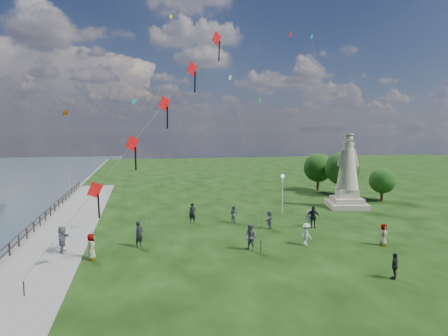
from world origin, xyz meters
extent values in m
cube|color=slate|center=(-16.50, 10.00, -0.20)|extent=(0.30, 160.00, 0.60)
cube|color=slate|center=(-14.00, 8.00, 0.05)|extent=(5.00, 60.00, 0.10)
cylinder|color=black|center=(-16.30, 6.00, 0.50)|extent=(0.11, 0.11, 1.00)
cylinder|color=black|center=(-16.30, 8.00, 0.50)|extent=(0.11, 0.11, 1.00)
cylinder|color=black|center=(-16.30, 10.00, 0.50)|extent=(0.11, 0.11, 1.00)
cylinder|color=black|center=(-16.30, 12.00, 0.50)|extent=(0.11, 0.11, 1.00)
cylinder|color=black|center=(-16.30, 14.00, 0.50)|extent=(0.11, 0.11, 1.00)
cylinder|color=black|center=(-16.30, 16.00, 0.50)|extent=(0.11, 0.11, 1.00)
cylinder|color=black|center=(-16.30, 18.00, 0.50)|extent=(0.11, 0.11, 1.00)
cylinder|color=black|center=(-16.30, 20.00, 0.50)|extent=(0.11, 0.11, 1.00)
cylinder|color=black|center=(-16.30, 22.00, 0.50)|extent=(0.11, 0.11, 1.00)
cylinder|color=black|center=(-16.30, 24.00, 0.50)|extent=(0.11, 0.11, 1.00)
cylinder|color=black|center=(-16.30, 26.00, 0.50)|extent=(0.11, 0.11, 1.00)
cylinder|color=black|center=(-16.30, 28.00, 0.50)|extent=(0.11, 0.11, 1.00)
cylinder|color=black|center=(-16.30, 30.00, 0.50)|extent=(0.11, 0.11, 1.00)
cylinder|color=black|center=(-16.30, 32.00, 0.50)|extent=(0.11, 0.11, 1.00)
cylinder|color=black|center=(-16.30, 34.00, 0.50)|extent=(0.11, 0.11, 1.00)
cylinder|color=black|center=(-16.30, 36.00, 0.50)|extent=(0.11, 0.11, 1.00)
cube|color=black|center=(-16.30, 10.00, 0.98)|extent=(0.06, 52.00, 0.06)
cube|color=black|center=(-16.30, 10.00, 0.55)|extent=(0.06, 52.00, 0.06)
cube|color=tan|center=(14.60, 15.54, 0.28)|extent=(4.84, 4.84, 0.57)
cube|color=tan|center=(14.60, 15.54, 0.85)|extent=(3.69, 3.69, 0.57)
cube|color=tan|center=(14.60, 15.54, 1.61)|extent=(2.54, 2.54, 0.95)
cylinder|color=tan|center=(14.60, 15.54, 7.03)|extent=(1.38, 1.38, 0.38)
sphere|color=tan|center=(14.60, 15.54, 7.61)|extent=(0.87, 0.87, 0.87)
cylinder|color=tan|center=(14.60, 15.54, 8.07)|extent=(1.04, 1.04, 0.09)
cylinder|color=silver|center=(6.47, 14.15, 1.88)|extent=(0.11, 0.11, 3.77)
sphere|color=white|center=(6.47, 14.15, 3.88)|extent=(0.38, 0.38, 0.38)
cylinder|color=#382314|center=(18.01, 22.46, 1.09)|extent=(0.36, 0.36, 2.19)
sphere|color=#163B10|center=(18.01, 22.46, 3.56)|extent=(4.38, 4.38, 4.38)
cylinder|color=#382314|center=(20.75, 18.03, 0.76)|extent=(0.36, 0.36, 1.51)
sphere|color=#163B10|center=(20.75, 18.03, 2.46)|extent=(3.03, 3.03, 3.03)
cylinder|color=#382314|center=(16.77, 26.75, 1.00)|extent=(0.36, 0.36, 2.00)
sphere|color=#163B10|center=(16.77, 26.75, 3.26)|extent=(4.01, 4.01, 4.01)
imported|color=black|center=(-7.76, 6.33, 0.96)|extent=(0.82, 0.81, 1.91)
imported|color=#595960|center=(-0.04, 3.68, 0.97)|extent=(1.04, 1.10, 1.94)
imported|color=silver|center=(4.37, 4.02, 0.82)|extent=(0.82, 1.18, 1.65)
imported|color=black|center=(6.58, -3.00, 0.77)|extent=(0.99, 0.94, 1.54)
imported|color=#595960|center=(9.90, 2.64, 0.82)|extent=(0.93, 0.74, 1.65)
imported|color=#595960|center=(-12.94, 5.92, 0.93)|extent=(0.77, 1.74, 1.87)
imported|color=black|center=(-2.98, 12.41, 0.94)|extent=(0.81, 0.69, 1.87)
imported|color=#595960|center=(0.77, 11.72, 0.80)|extent=(0.84, 0.91, 1.60)
imported|color=silver|center=(6.96, 8.84, 0.76)|extent=(1.01, 1.08, 1.51)
imported|color=black|center=(7.12, 8.50, 0.97)|extent=(1.26, 0.95, 1.93)
imported|color=#595960|center=(-10.85, 4.27, 0.88)|extent=(0.60, 0.90, 1.75)
imported|color=#595960|center=(3.25, 8.93, 0.82)|extent=(1.42, 1.62, 1.64)
cylinder|color=black|center=(-13.50, -1.00, 0.45)|extent=(0.06, 0.06, 0.90)
cube|color=red|center=(-10.17, 1.52, 5.08)|extent=(0.87, 0.64, 1.03)
cube|color=black|center=(-9.99, 1.42, 4.13)|extent=(0.10, 0.28, 1.48)
cube|color=red|center=(-8.02, 3.14, 7.70)|extent=(0.87, 0.64, 1.03)
cube|color=black|center=(-7.84, 3.04, 6.75)|extent=(0.10, 0.28, 1.48)
cube|color=red|center=(-5.88, 4.76, 10.33)|extent=(0.87, 0.64, 1.03)
cube|color=black|center=(-5.70, 4.66, 9.38)|extent=(0.10, 0.28, 1.48)
cube|color=red|center=(-3.73, 6.38, 12.95)|extent=(0.87, 0.64, 1.03)
cube|color=black|center=(-3.55, 6.28, 12.00)|extent=(0.10, 0.28, 1.48)
cube|color=red|center=(-1.59, 8.00, 15.57)|extent=(0.87, 0.64, 1.03)
cube|color=black|center=(-1.41, 7.90, 14.62)|extent=(0.10, 0.28, 1.48)
cylinder|color=black|center=(0.50, 3.00, 0.45)|extent=(0.06, 0.06, 0.90)
cube|color=teal|center=(-8.05, 19.02, 11.46)|extent=(0.51, 0.39, 0.57)
cylinder|color=#595959|center=(-7.55, 16.52, 5.76)|extent=(1.02, 5.02, 11.42)
cube|color=silver|center=(3.03, 22.54, 14.67)|extent=(0.51, 0.39, 0.57)
cylinder|color=#595959|center=(3.53, 20.04, 7.36)|extent=(1.02, 5.02, 14.63)
cube|color=red|center=(11.10, 23.86, 20.35)|extent=(0.51, 0.39, 0.57)
cylinder|color=#595959|center=(11.60, 21.36, 10.20)|extent=(1.02, 5.02, 20.30)
cube|color=yellow|center=(-3.20, 29.57, 23.17)|extent=(0.51, 0.39, 0.57)
cylinder|color=#595959|center=(-2.70, 27.07, 11.61)|extent=(1.02, 5.02, 23.12)
cube|color=green|center=(8.90, 29.24, 12.65)|extent=(0.51, 0.39, 0.57)
cylinder|color=#595959|center=(9.40, 26.74, 6.35)|extent=(1.02, 5.02, 12.60)
cube|color=#E5500E|center=(-14.31, 16.73, 10.12)|extent=(0.51, 0.39, 0.57)
cylinder|color=#595959|center=(-13.81, 14.23, 5.09)|extent=(1.02, 5.01, 10.08)
cylinder|color=#595959|center=(0.71, 25.48, 14.27)|extent=(1.02, 5.02, 28.45)
cube|color=teal|center=(13.58, 23.11, 20.03)|extent=(0.51, 0.39, 0.57)
cylinder|color=#595959|center=(14.08, 20.61, 10.04)|extent=(1.02, 5.02, 19.98)
camera|label=1|loc=(-7.59, -21.10, 8.58)|focal=30.00mm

